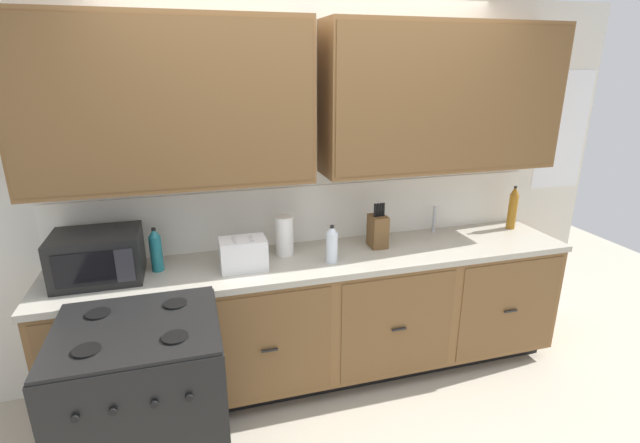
# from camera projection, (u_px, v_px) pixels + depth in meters

# --- Properties ---
(ground_plane) EXTENTS (8.43, 8.43, 0.00)m
(ground_plane) POSITION_uv_depth(u_px,v_px,m) (335.00, 401.00, 3.05)
(ground_plane) COLOR #B2A893
(wall_unit) EXTENTS (4.57, 0.40, 2.52)m
(wall_unit) POSITION_uv_depth(u_px,v_px,m) (315.00, 136.00, 2.98)
(wall_unit) COLOR silver
(wall_unit) RESTS_ON ground_plane
(counter_run) EXTENTS (3.40, 0.64, 0.91)m
(counter_run) POSITION_uv_depth(u_px,v_px,m) (323.00, 316.00, 3.18)
(counter_run) COLOR black
(counter_run) RESTS_ON ground_plane
(stove_range) EXTENTS (0.76, 0.68, 0.95)m
(stove_range) POSITION_uv_depth(u_px,v_px,m) (147.00, 409.00, 2.31)
(stove_range) COLOR black
(stove_range) RESTS_ON ground_plane
(microwave) EXTENTS (0.48, 0.37, 0.28)m
(microwave) POSITION_uv_depth(u_px,v_px,m) (98.00, 256.00, 2.67)
(microwave) COLOR black
(microwave) RESTS_ON counter_run
(toaster) EXTENTS (0.28, 0.18, 0.19)m
(toaster) POSITION_uv_depth(u_px,v_px,m) (243.00, 254.00, 2.83)
(toaster) COLOR white
(toaster) RESTS_ON counter_run
(knife_block) EXTENTS (0.11, 0.14, 0.31)m
(knife_block) POSITION_uv_depth(u_px,v_px,m) (378.00, 231.00, 3.17)
(knife_block) COLOR brown
(knife_block) RESTS_ON counter_run
(sink_faucet) EXTENTS (0.02, 0.02, 0.20)m
(sink_faucet) POSITION_uv_depth(u_px,v_px,m) (434.00, 220.00, 3.44)
(sink_faucet) COLOR #B2B5BA
(sink_faucet) RESTS_ON counter_run
(paper_towel_roll) EXTENTS (0.12, 0.12, 0.26)m
(paper_towel_roll) POSITION_uv_depth(u_px,v_px,m) (285.00, 236.00, 3.03)
(paper_towel_roll) COLOR white
(paper_towel_roll) RESTS_ON counter_run
(bottle_amber) EXTENTS (0.07, 0.07, 0.33)m
(bottle_amber) POSITION_uv_depth(u_px,v_px,m) (513.00, 208.00, 3.51)
(bottle_amber) COLOR #9E6619
(bottle_amber) RESTS_ON counter_run
(bottle_clear) EXTENTS (0.07, 0.07, 0.24)m
(bottle_clear) POSITION_uv_depth(u_px,v_px,m) (332.00, 244.00, 2.91)
(bottle_clear) COLOR silver
(bottle_clear) RESTS_ON counter_run
(bottle_teal) EXTENTS (0.07, 0.07, 0.27)m
(bottle_teal) POSITION_uv_depth(u_px,v_px,m) (156.00, 250.00, 2.79)
(bottle_teal) COLOR #1E707A
(bottle_teal) RESTS_ON counter_run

